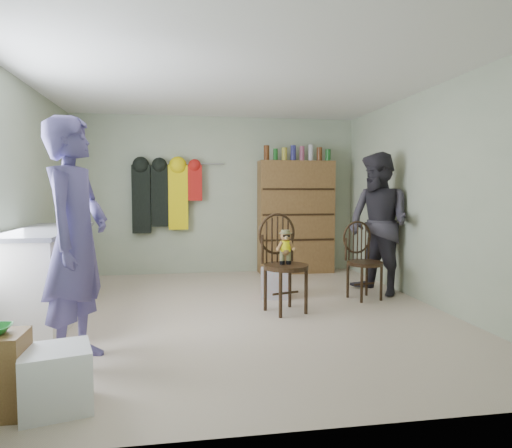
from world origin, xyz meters
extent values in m
plane|color=beige|center=(0.00, 0.00, 0.00)|extent=(5.00, 5.00, 0.00)
plane|color=#ACB699|center=(0.00, 2.50, 1.25)|extent=(4.50, 0.00, 4.50)
plane|color=#ACB699|center=(-2.25, 0.00, 1.25)|extent=(0.00, 5.00, 5.00)
plane|color=#ACB699|center=(2.25, 0.00, 1.25)|extent=(0.00, 5.00, 5.00)
plane|color=white|center=(0.00, 0.00, 2.50)|extent=(5.00, 5.00, 0.00)
cube|color=silver|center=(-1.95, 0.00, 0.45)|extent=(0.60, 1.80, 0.90)
cube|color=slate|center=(-1.95, 0.00, 0.92)|extent=(0.64, 1.86, 0.04)
cylinder|color=#99999E|center=(-1.64, -0.45, 0.54)|extent=(0.02, 0.02, 0.14)
cylinder|color=#99999E|center=(-1.64, 0.45, 0.54)|extent=(0.02, 0.02, 0.14)
cube|color=white|center=(-1.34, -2.01, 0.19)|extent=(0.48, 0.47, 0.38)
cylinder|color=black|center=(0.53, -0.08, 0.50)|extent=(0.60, 0.60, 0.05)
cylinder|color=black|center=(0.43, -0.28, 0.24)|extent=(0.04, 0.04, 0.48)
cylinder|color=black|center=(0.73, -0.18, 0.24)|extent=(0.04, 0.04, 0.48)
cylinder|color=black|center=(0.33, 0.03, 0.24)|extent=(0.04, 0.04, 0.48)
cylinder|color=black|center=(0.63, 0.13, 0.24)|extent=(0.04, 0.04, 0.48)
torus|color=black|center=(0.47, 0.10, 0.84)|extent=(0.45, 0.17, 0.47)
cylinder|color=black|center=(0.29, 0.03, 0.68)|extent=(0.03, 0.03, 0.32)
cylinder|color=black|center=(0.66, 0.15, 0.68)|extent=(0.03, 0.03, 0.32)
cylinder|color=#FBF810|center=(0.53, -0.06, 0.72)|extent=(0.12, 0.12, 0.11)
cylinder|color=#475128|center=(0.53, -0.06, 0.61)|extent=(0.07, 0.07, 0.17)
sphere|color=#9E7042|center=(0.53, -0.06, 0.83)|extent=(0.11, 0.11, 0.11)
cylinder|color=#475128|center=(0.53, -0.06, 0.88)|extent=(0.09, 0.09, 0.04)
cube|color=black|center=(0.53, -0.10, 0.84)|extent=(0.08, 0.01, 0.02)
cylinder|color=black|center=(1.62, 0.36, 0.44)|extent=(0.51, 0.51, 0.04)
cylinder|color=black|center=(1.52, 0.19, 0.21)|extent=(0.03, 0.03, 0.42)
cylinder|color=black|center=(1.79, 0.25, 0.21)|extent=(0.03, 0.03, 0.42)
cylinder|color=black|center=(1.45, 0.47, 0.21)|extent=(0.03, 0.03, 0.42)
cylinder|color=black|center=(1.72, 0.54, 0.21)|extent=(0.03, 0.03, 0.42)
torus|color=black|center=(1.58, 0.52, 0.75)|extent=(0.41, 0.12, 0.41)
cylinder|color=black|center=(1.42, 0.48, 0.60)|extent=(0.03, 0.03, 0.28)
cylinder|color=black|center=(1.75, 0.55, 0.60)|extent=(0.03, 0.03, 0.28)
cube|color=#E57572|center=(0.55, 0.60, 0.18)|extent=(0.39, 0.33, 0.37)
imported|color=#504884|center=(-1.38, -1.22, 0.94)|extent=(0.59, 0.77, 1.88)
imported|color=#2D2B33|center=(1.91, 0.62, 0.91)|extent=(0.96, 1.07, 1.81)
cube|color=brown|center=(1.25, 2.30, 0.90)|extent=(1.20, 0.38, 1.80)
cube|color=black|center=(1.25, 2.11, 0.55)|extent=(1.16, 0.02, 0.03)
cube|color=black|center=(1.25, 2.11, 0.95)|extent=(1.16, 0.02, 0.03)
cube|color=black|center=(1.25, 2.11, 1.35)|extent=(1.16, 0.02, 0.03)
cylinder|color=#592D14|center=(0.75, 2.20, 1.92)|extent=(0.09, 0.09, 0.23)
cylinder|color=#19591E|center=(0.89, 2.20, 1.89)|extent=(0.07, 0.07, 0.18)
cylinder|color=#A59933|center=(1.04, 2.20, 1.90)|extent=(0.09, 0.09, 0.20)
cylinder|color=navy|center=(1.18, 2.20, 1.92)|extent=(0.09, 0.09, 0.24)
cylinder|color=#8C3F59|center=(1.32, 2.20, 1.91)|extent=(0.08, 0.08, 0.23)
cylinder|color=#B2B2B7|center=(1.46, 2.20, 1.93)|extent=(0.08, 0.08, 0.25)
cylinder|color=#592D14|center=(1.61, 2.20, 1.91)|extent=(0.09, 0.09, 0.21)
cylinder|color=#19591E|center=(1.75, 2.20, 1.89)|extent=(0.08, 0.08, 0.18)
cylinder|color=#99999E|center=(-0.40, 2.44, 1.75)|extent=(1.00, 0.02, 0.02)
cube|color=black|center=(-1.18, 2.38, 1.19)|extent=(0.28, 0.10, 1.05)
cube|color=black|center=(-0.90, 2.38, 1.25)|extent=(0.26, 0.10, 0.95)
cube|color=yellow|center=(-0.62, 2.38, 1.22)|extent=(0.30, 0.10, 1.00)
cube|color=red|center=(-0.36, 2.38, 1.44)|extent=(0.22, 0.10, 0.55)
camera|label=1|loc=(-0.59, -4.85, 1.32)|focal=32.00mm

